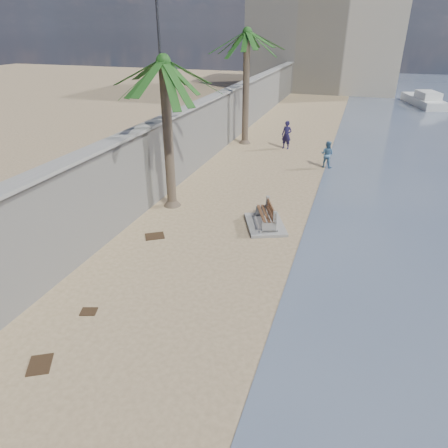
# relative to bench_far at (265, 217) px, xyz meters

# --- Properties ---
(ground_plane) EXTENTS (140.00, 140.00, 0.00)m
(ground_plane) POSITION_rel_bench_far_xyz_m (-0.40, -9.68, -0.40)
(ground_plane) COLOR tan
(seawall) EXTENTS (0.45, 70.00, 3.50)m
(seawall) POSITION_rel_bench_far_xyz_m (-5.60, 10.32, 1.35)
(seawall) COLOR gray
(seawall) RESTS_ON ground_plane
(wall_cap) EXTENTS (0.80, 70.00, 0.12)m
(wall_cap) POSITION_rel_bench_far_xyz_m (-5.60, 10.32, 3.15)
(wall_cap) COLOR gray
(wall_cap) RESTS_ON seawall
(end_building) EXTENTS (18.00, 12.00, 14.00)m
(end_building) POSITION_rel_bench_far_xyz_m (-2.40, 42.32, 6.60)
(end_building) COLOR #B7AA93
(end_building) RESTS_ON ground_plane
(bench_far) EXTENTS (2.21, 2.57, 0.90)m
(bench_far) POSITION_rel_bench_far_xyz_m (0.00, 0.00, 0.00)
(bench_far) COLOR gray
(bench_far) RESTS_ON ground_plane
(palm_mid) EXTENTS (5.00, 5.00, 7.10)m
(palm_mid) POSITION_rel_bench_far_xyz_m (-4.56, 0.69, 5.73)
(palm_mid) COLOR brown
(palm_mid) RESTS_ON ground_plane
(palm_back) EXTENTS (5.00, 5.00, 8.00)m
(palm_back) POSITION_rel_bench_far_xyz_m (-4.37, 12.28, 6.60)
(palm_back) COLOR brown
(palm_back) RESTS_ON ground_plane
(streetlight) EXTENTS (0.28, 0.28, 5.12)m
(streetlight) POSITION_rel_bench_far_xyz_m (-5.50, 2.32, 6.25)
(streetlight) COLOR #2D2D33
(streetlight) RESTS_ON wall_cap
(person_a) EXTENTS (0.86, 0.67, 2.12)m
(person_a) POSITION_rel_bench_far_xyz_m (-1.36, 11.81, 0.66)
(person_a) COLOR #1A153C
(person_a) RESTS_ON ground_plane
(person_b) EXTENTS (0.97, 0.84, 1.72)m
(person_b) POSITION_rel_bench_far_xyz_m (1.60, 8.63, 0.46)
(person_b) COLOR teal
(person_b) RESTS_ON ground_plane
(yacht_far) EXTENTS (3.98, 7.92, 1.50)m
(yacht_far) POSITION_rel_bench_far_xyz_m (9.16, 32.75, -0.05)
(yacht_far) COLOR silver
(yacht_far) RESTS_ON bay_water
(debris_b) EXTENTS (0.80, 0.85, 0.03)m
(debris_b) POSITION_rel_bench_far_xyz_m (-3.48, -9.19, -0.38)
(debris_b) COLOR #382616
(debris_b) RESTS_ON ground_plane
(debris_c) EXTENTS (0.93, 0.88, 0.03)m
(debris_c) POSITION_rel_bench_far_xyz_m (-3.91, -2.30, -0.38)
(debris_c) COLOR #382616
(debris_c) RESTS_ON ground_plane
(debris_d) EXTENTS (0.55, 0.49, 0.03)m
(debris_d) POSITION_rel_bench_far_xyz_m (-3.57, -7.08, -0.38)
(debris_d) COLOR #382616
(debris_d) RESTS_ON ground_plane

